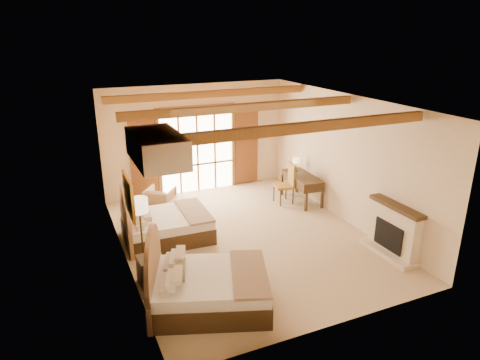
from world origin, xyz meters
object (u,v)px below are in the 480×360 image
bed_far (161,224)px  nightstand (152,271)px  armchair (160,199)px  desk (301,187)px  bed_near (202,287)px

bed_far → nightstand: bearing=-107.4°
armchair → desk: (3.84, -0.94, 0.09)m
desk → bed_near: bearing=-135.4°
bed_far → nightstand: 1.85m
bed_near → armchair: (0.37, 4.51, -0.08)m
bed_far → nightstand: (-0.61, -1.75, -0.10)m
nightstand → bed_near: bearing=-63.1°
bed_far → armchair: (0.40, 1.67, -0.06)m
bed_near → nightstand: bearing=140.6°
bed_near → nightstand: bed_near is taller
nightstand → desk: desk is taller
bed_near → nightstand: 1.27m
nightstand → armchair: armchair is taller
armchair → bed_near: bearing=122.1°
nightstand → desk: size_ratio=0.38×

